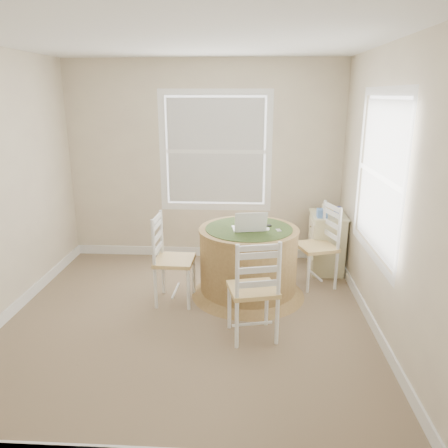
{
  "coord_description": "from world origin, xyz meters",
  "views": [
    {
      "loc": [
        0.58,
        -3.89,
        2.16
      ],
      "look_at": [
        0.34,
        0.45,
        0.87
      ],
      "focal_mm": 35.0,
      "sensor_mm": 36.0,
      "label": 1
    }
  ],
  "objects_px": {
    "round_table": "(248,259)",
    "chair_right": "(316,246)",
    "chair_left": "(175,260)",
    "chair_near": "(253,289)",
    "laptop": "(249,227)",
    "corner_chest": "(326,242)"
  },
  "relations": [
    {
      "from": "round_table",
      "to": "chair_right",
      "type": "height_order",
      "value": "chair_right"
    },
    {
      "from": "chair_left",
      "to": "chair_near",
      "type": "bearing_deg",
      "value": -127.39
    },
    {
      "from": "laptop",
      "to": "corner_chest",
      "type": "bearing_deg",
      "value": -150.28
    },
    {
      "from": "chair_right",
      "to": "laptop",
      "type": "xyz_separation_m",
      "value": [
        -0.78,
        -0.37,
        0.33
      ]
    },
    {
      "from": "chair_left",
      "to": "chair_near",
      "type": "height_order",
      "value": "same"
    },
    {
      "from": "chair_right",
      "to": "round_table",
      "type": "bearing_deg",
      "value": -86.42
    },
    {
      "from": "laptop",
      "to": "chair_left",
      "type": "bearing_deg",
      "value": 1.26
    },
    {
      "from": "chair_left",
      "to": "chair_right",
      "type": "height_order",
      "value": "same"
    },
    {
      "from": "round_table",
      "to": "corner_chest",
      "type": "relative_size",
      "value": 1.7
    },
    {
      "from": "chair_right",
      "to": "laptop",
      "type": "relative_size",
      "value": 2.48
    },
    {
      "from": "round_table",
      "to": "chair_near",
      "type": "distance_m",
      "value": 0.89
    },
    {
      "from": "round_table",
      "to": "corner_chest",
      "type": "height_order",
      "value": "round_table"
    },
    {
      "from": "chair_left",
      "to": "laptop",
      "type": "bearing_deg",
      "value": -77.18
    },
    {
      "from": "chair_near",
      "to": "laptop",
      "type": "height_order",
      "value": "laptop"
    },
    {
      "from": "chair_right",
      "to": "corner_chest",
      "type": "relative_size",
      "value": 1.28
    },
    {
      "from": "chair_right",
      "to": "laptop",
      "type": "height_order",
      "value": "laptop"
    },
    {
      "from": "corner_chest",
      "to": "chair_left",
      "type": "bearing_deg",
      "value": -150.45
    },
    {
      "from": "chair_left",
      "to": "chair_right",
      "type": "distance_m",
      "value": 1.65
    },
    {
      "from": "laptop",
      "to": "chair_near",
      "type": "bearing_deg",
      "value": 82.91
    },
    {
      "from": "chair_near",
      "to": "corner_chest",
      "type": "relative_size",
      "value": 1.28
    },
    {
      "from": "round_table",
      "to": "chair_right",
      "type": "relative_size",
      "value": 1.33
    },
    {
      "from": "round_table",
      "to": "chair_left",
      "type": "bearing_deg",
      "value": -175.92
    }
  ]
}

